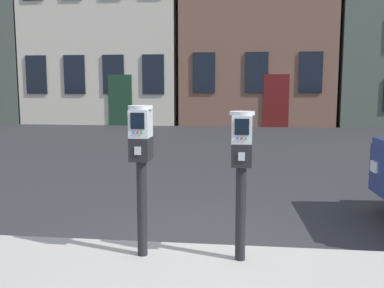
# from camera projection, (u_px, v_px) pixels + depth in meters

# --- Properties ---
(ground_plane) EXTENTS (160.00, 160.00, 0.00)m
(ground_plane) POSITION_uv_depth(u_px,v_px,m) (212.00, 266.00, 4.08)
(ground_plane) COLOR #28282B
(parking_meter_near_kerb) EXTENTS (0.22, 0.25, 1.35)m
(parking_meter_near_kerb) POSITION_uv_depth(u_px,v_px,m) (141.00, 153.00, 3.87)
(parking_meter_near_kerb) COLOR black
(parking_meter_near_kerb) RESTS_ON sidewalk_slab
(parking_meter_twin_adjacent) EXTENTS (0.22, 0.25, 1.31)m
(parking_meter_twin_adjacent) POSITION_uv_depth(u_px,v_px,m) (241.00, 159.00, 3.77)
(parking_meter_twin_adjacent) COLOR black
(parking_meter_twin_adjacent) RESTS_ON sidewalk_slab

